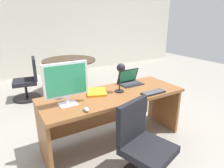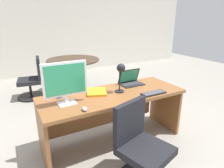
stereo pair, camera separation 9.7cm
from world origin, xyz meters
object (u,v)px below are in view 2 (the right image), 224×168
(monitor, at_px, (65,81))
(book, at_px, (97,92))
(desk_lamp, at_px, (121,72))
(office_chair, at_px, (141,152))
(meeting_chair_near, at_px, (33,82))
(laptop, at_px, (130,79))
(keyboard, at_px, (154,93))
(desk, at_px, (112,106))
(mouse, at_px, (84,109))
(coffee_mug, at_px, (59,94))
(meeting_table, at_px, (74,68))

(monitor, distance_m, book, 0.53)
(monitor, distance_m, desk_lamp, 0.72)
(desk_lamp, bearing_deg, office_chair, -103.82)
(monitor, distance_m, meeting_chair_near, 2.35)
(monitor, distance_m, laptop, 1.07)
(monitor, relative_size, keyboard, 1.48)
(meeting_chair_near, bearing_deg, desk, -71.16)
(mouse, relative_size, book, 0.25)
(mouse, distance_m, desk_lamp, 0.71)
(coffee_mug, distance_m, meeting_chair_near, 2.07)
(coffee_mug, height_order, meeting_table, coffee_mug)
(desk, relative_size, book, 5.29)
(desk_lamp, height_order, meeting_table, desk_lamp)
(desk_lamp, bearing_deg, coffee_mug, 164.10)
(desk, height_order, desk_lamp, desk_lamp)
(keyboard, bearing_deg, meeting_table, 97.57)
(keyboard, bearing_deg, meeting_chair_near, 115.64)
(keyboard, height_order, desk_lamp, desk_lamp)
(laptop, xyz_separation_m, office_chair, (-0.48, -0.95, -0.45))
(keyboard, bearing_deg, desk, 145.92)
(monitor, xyz_separation_m, coffee_mug, (-0.03, 0.23, -0.24))
(keyboard, bearing_deg, coffee_mug, 157.08)
(keyboard, bearing_deg, office_chair, -138.18)
(laptop, relative_size, book, 0.95)
(desk, distance_m, office_chair, 0.80)
(book, xyz_separation_m, coffee_mug, (-0.46, 0.08, 0.03))
(coffee_mug, distance_m, office_chair, 1.17)
(office_chair, bearing_deg, coffee_mug, 121.40)
(book, bearing_deg, mouse, -128.31)
(desk, height_order, monitor, monitor)
(laptop, height_order, office_chair, laptop)
(meeting_table, bearing_deg, mouse, -104.91)
(desk, distance_m, book, 0.29)
(desk, relative_size, keyboard, 5.65)
(keyboard, bearing_deg, monitor, 167.83)
(desk_lamp, xyz_separation_m, meeting_table, (0.03, 2.11, -0.42))
(meeting_chair_near, bearing_deg, monitor, -86.69)
(keyboard, distance_m, desk_lamp, 0.50)
(meeting_table, xyz_separation_m, meeting_chair_near, (-0.88, 0.13, -0.24))
(mouse, relative_size, desk_lamp, 0.23)
(mouse, bearing_deg, meeting_chair_near, 95.56)
(keyboard, height_order, office_chair, office_chair)
(meeting_chair_near, bearing_deg, mouse, -84.44)
(desk_lamp, xyz_separation_m, book, (-0.28, 0.13, -0.27))
(coffee_mug, relative_size, office_chair, 0.11)
(desk_lamp, bearing_deg, mouse, -155.54)
(keyboard, bearing_deg, desk_lamp, 144.29)
(monitor, xyz_separation_m, mouse, (0.11, -0.25, -0.26))
(office_chair, bearing_deg, mouse, 133.89)
(office_chair, bearing_deg, laptop, 63.16)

